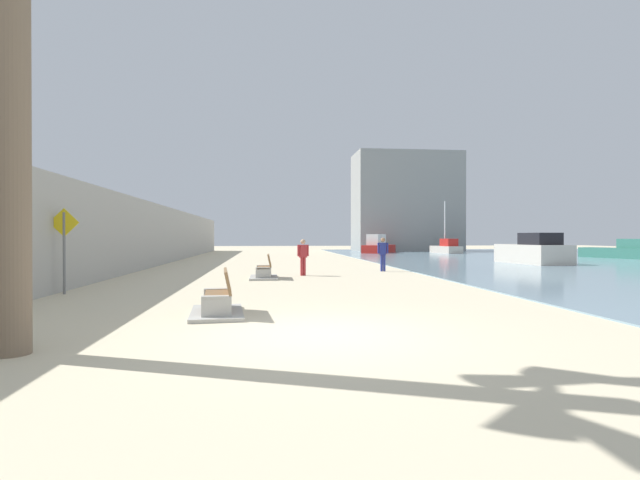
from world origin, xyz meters
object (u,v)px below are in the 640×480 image
person_walking (303,255)px  pedestrian_sign (64,241)px  bench_far (264,273)px  boat_far_left (533,252)px  bench_near (218,304)px  boat_nearest (631,251)px  person_standing (383,252)px  boat_mid_bay (446,247)px  boat_outer (378,246)px

person_walking → pedestrian_sign: (-7.50, -5.88, 0.67)m
bench_far → boat_far_left: size_ratio=0.41×
bench_near → boat_nearest: 35.95m
person_standing → boat_mid_bay: bearing=62.2°
person_standing → boat_far_left: size_ratio=0.32×
boat_far_left → boat_outer: (-5.00, 20.00, -0.05)m
boat_far_left → boat_outer: 20.62m
pedestrian_sign → boat_mid_bay: bearing=52.7°
bench_near → person_walking: 10.49m
boat_outer → boat_mid_bay: (6.61, -1.59, -0.12)m
boat_far_left → pedestrian_sign: (-22.27, -12.97, 0.81)m
person_standing → boat_outer: 25.65m
bench_near → bench_far: 8.96m
boat_nearest → bench_far: bearing=-153.7°
person_standing → boat_mid_bay: boat_mid_bay is taller
person_walking → boat_mid_bay: 30.32m
person_standing → pedestrian_sign: bearing=-145.4°
boat_nearest → pedestrian_sign: (-33.01, -18.11, 0.99)m
person_standing → pedestrian_sign: pedestrian_sign is taller
bench_near → bench_far: same height
boat_mid_bay → boat_nearest: bearing=-55.5°
boat_nearest → pedestrian_sign: pedestrian_sign is taller
bench_near → boat_mid_bay: size_ratio=0.42×
bench_far → boat_far_left: boat_far_left is taller
bench_near → pedestrian_sign: pedestrian_sign is taller
person_standing → boat_far_left: bearing=25.0°
boat_far_left → boat_mid_bay: 18.48m
boat_mid_bay → bench_far: bearing=-124.0°
bench_far → boat_outer: 30.55m
bench_near → boat_far_left: (17.40, 17.23, 0.54)m
bench_far → boat_nearest: size_ratio=0.29×
bench_far → boat_far_left: bearing=26.9°
bench_near → boat_nearest: boat_nearest is taller
bench_far → boat_mid_bay: 32.26m
bench_near → boat_outer: size_ratio=0.40×
person_standing → boat_outer: size_ratio=0.30×
bench_far → boat_mid_bay: size_ratio=0.40×
person_walking → boat_nearest: person_walking is taller
boat_far_left → person_walking: bearing=-154.3°
boat_outer → boat_mid_bay: boat_mid_bay is taller
bench_far → person_walking: bearing=36.5°
bench_near → person_walking: person_walking is taller
person_walking → bench_far: bearing=-143.5°
boat_outer → boat_far_left: bearing=-76.0°
person_walking → boat_nearest: (25.52, 12.23, -0.32)m
bench_near → person_walking: size_ratio=1.38×
boat_far_left → pedestrian_sign: 25.79m
boat_outer → pedestrian_sign: 37.24m
bench_near → boat_far_left: boat_far_left is taller
bench_far → boat_outer: size_ratio=0.38×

